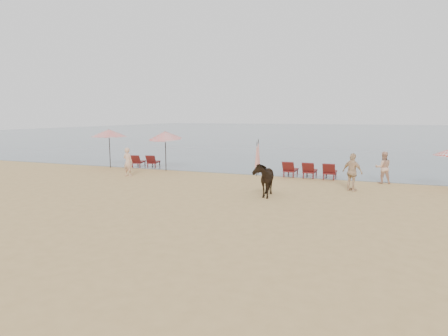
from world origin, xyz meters
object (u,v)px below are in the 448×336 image
object	(u,v)px
umbrella_open_left_b	(165,135)
beachgoer_right_b	(352,172)
umbrella_closed_right	(258,153)
beachgoer_right_a	(383,168)
umbrella_open_left_a	(109,133)
beachgoer_left	(128,162)
umbrella_closed_left	(257,155)
cow	(264,179)
lounger_cluster_right	(309,170)
lounger_cluster_left	(145,161)

from	to	relation	value
umbrella_open_left_b	beachgoer_right_b	bearing A→B (deg)	4.24
umbrella_closed_right	beachgoer_right_a	size ratio (longest dim) A/B	1.28
beachgoer_right_a	beachgoer_right_b	world-z (taller)	beachgoer_right_b
umbrella_open_left_a	beachgoer_left	bearing A→B (deg)	-48.41
umbrella_closed_left	beachgoer_right_b	world-z (taller)	umbrella_closed_left
umbrella_open_left_b	beachgoer_right_a	distance (m)	13.48
beachgoer_right_a	beachgoer_right_b	bearing A→B (deg)	48.22
cow	lounger_cluster_right	bearing A→B (deg)	68.28
umbrella_closed_left	beachgoer_right_b	distance (m)	6.28
umbrella_closed_right	lounger_cluster_left	bearing A→B (deg)	178.00
umbrella_open_left_b	cow	distance (m)	9.85
cow	beachgoer_right_a	bearing A→B (deg)	36.25
umbrella_open_left_a	beachgoer_left	world-z (taller)	umbrella_open_left_a
beachgoer_right_a	umbrella_open_left_b	bearing A→B (deg)	-13.10
lounger_cluster_left	beachgoer_left	distance (m)	3.91
beachgoer_right_b	cow	bearing A→B (deg)	67.82
umbrella_open_left_a	umbrella_open_left_b	world-z (taller)	umbrella_open_left_b
cow	umbrella_closed_left	bearing A→B (deg)	99.47
lounger_cluster_left	beachgoer_right_a	size ratio (longest dim) A/B	1.23
umbrella_closed_left	beachgoer_right_a	distance (m)	7.14
umbrella_open_left_b	beachgoer_right_a	world-z (taller)	umbrella_open_left_b
umbrella_open_left_a	beachgoer_right_b	world-z (taller)	umbrella_open_left_a
lounger_cluster_left	umbrella_closed_left	xyz separation A→B (m)	(8.49, -0.90, 0.85)
umbrella_closed_left	cow	size ratio (longest dim) A/B	1.10
umbrella_closed_right	cow	xyz separation A→B (m)	(1.93, -6.01, -0.56)
lounger_cluster_left	umbrella_open_left_a	bearing A→B (deg)	-171.65
lounger_cluster_right	umbrella_closed_right	distance (m)	3.34
beachgoer_right_a	lounger_cluster_left	bearing A→B (deg)	-16.68
umbrella_closed_left	lounger_cluster_left	bearing A→B (deg)	173.94
lounger_cluster_left	cow	xyz separation A→B (m)	(10.34, -6.30, 0.37)
umbrella_closed_left	umbrella_closed_right	distance (m)	0.62
umbrella_open_left_a	umbrella_closed_right	world-z (taller)	umbrella_open_left_a
beachgoer_left	beachgoer_right_a	world-z (taller)	beachgoer_left
lounger_cluster_right	umbrella_open_left_a	world-z (taller)	umbrella_open_left_a
umbrella_closed_right	beachgoer_right_b	distance (m)	6.65
umbrella_open_left_a	umbrella_closed_right	distance (m)	10.73
cow	beachgoer_left	size ratio (longest dim) A/B	1.08
umbrella_closed_right	cow	distance (m)	6.34
umbrella_open_left_a	cow	size ratio (longest dim) A/B	1.44
lounger_cluster_right	umbrella_open_left_a	xyz separation A→B (m)	(-13.86, -0.56, 2.00)
cow	beachgoer_right_b	distance (m)	4.60
umbrella_open_left_b	beachgoer_right_b	xyz separation A→B (m)	(11.90, -2.71, -1.45)
lounger_cluster_left	cow	world-z (taller)	cow
umbrella_open_left_b	umbrella_closed_right	xyz separation A→B (m)	(6.19, 0.67, -1.02)
lounger_cluster_right	beachgoer_left	world-z (taller)	beachgoer_left
umbrella_closed_right	umbrella_open_left_b	bearing A→B (deg)	-173.80
beachgoer_right_b	lounger_cluster_right	bearing A→B (deg)	-19.23
lounger_cluster_right	beachgoer_right_b	xyz separation A→B (m)	(2.50, -3.22, 0.47)
cow	beachgoer_right_a	distance (m)	7.55
lounger_cluster_left	umbrella_closed_left	size ratio (longest dim) A/B	1.02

